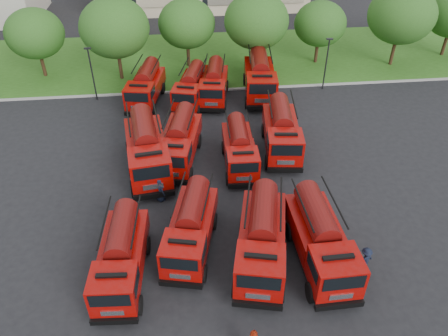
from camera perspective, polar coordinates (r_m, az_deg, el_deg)
The scene contains 28 objects.
ground at distance 28.82m, azimuth -0.66°, elevation -6.09°, with size 140.00×140.00×0.00m, color black.
lawn at distance 50.99m, azimuth -3.55°, elevation 14.11°, with size 70.00×16.00×0.12m, color #244D14.
curb at distance 43.62m, azimuth -2.95°, elevation 10.08°, with size 70.00×0.30×0.14m, color gray.
tree_1 at distance 48.65m, azimuth -23.48°, elevation 15.80°, with size 5.71×5.71×6.98m.
tree_2 at distance 45.30m, azimuth -14.11°, elevation 17.35°, with size 6.72×6.72×8.22m.
tree_3 at distance 47.48m, azimuth -4.89°, elevation 18.28°, with size 5.88×5.88×7.19m.
tree_4 at distance 46.55m, azimuth 4.26°, elevation 18.63°, with size 6.55×6.55×8.01m.
tree_5 at distance 49.40m, azimuth 12.45°, elevation 17.92°, with size 5.46×5.46×6.68m.
tree_6 at distance 50.77m, azimuth 22.21°, elevation 18.05°, with size 6.89×6.89×8.42m.
lamp_post_0 at distance 42.53m, azimuth -16.88°, elevation 12.02°, with size 0.60×0.25×5.11m.
lamp_post_1 at distance 44.00m, azimuth 13.24°, elevation 13.45°, with size 0.60×0.25×5.11m.
fire_truck_0 at distance 24.83m, azimuth -13.26°, elevation -11.12°, with size 2.84×6.94×3.10m.
fire_truck_1 at distance 25.81m, azimuth -4.34°, elevation -7.72°, with size 3.77×7.13×3.09m.
fire_truck_2 at distance 24.99m, azimuth 4.95°, elevation -9.10°, with size 4.13×7.83×3.39m.
fire_truck_3 at distance 25.47m, azimuth 12.48°, elevation -9.05°, with size 2.85×7.43×3.35m.
fire_truck_4 at distance 32.11m, azimuth -10.05°, elevation 2.53°, with size 3.79×8.32×3.65m.
fire_truck_5 at distance 32.93m, azimuth -5.90°, elevation 3.51°, with size 3.88×7.58×3.29m.
fire_truck_6 at distance 32.30m, azimuth 2.05°, elevation 2.60°, with size 2.53×6.54×2.95m.
fire_truck_7 at distance 34.24m, azimuth 7.53°, elevation 4.86°, with size 3.40×7.62×3.36m.
fire_truck_8 at distance 41.63m, azimuth -10.18°, elevation 10.53°, with size 3.65×7.35×3.20m.
fire_truck_9 at distance 40.99m, azimuth -4.30°, elevation 10.46°, with size 3.88×7.03×3.04m.
fire_truck_10 at distance 41.59m, azimuth -1.32°, elevation 11.00°, with size 3.37×7.07×3.09m.
fire_truck_11 at distance 42.35m, azimuth 4.70°, elevation 11.77°, with size 3.62×8.19×3.61m.
firefighter_0 at distance 25.51m, azimuth 5.34°, elevation -13.63°, with size 0.61×0.45×1.67m, color #AC270D.
firefighter_2 at distance 27.44m, azimuth 9.86°, elevation -9.52°, with size 0.95×0.54×1.61m, color #AC270D.
firefighter_3 at distance 26.84m, azimuth 17.62°, elevation -12.46°, with size 1.06×0.55×1.64m, color black.
firefighter_4 at distance 30.22m, azimuth -8.21°, elevation -4.13°, with size 0.92×0.60×1.88m, color black.
firefighter_5 at distance 35.55m, azimuth 8.06°, elevation 2.88°, with size 1.43×0.61×1.54m, color black.
Camera 1 is at (-1.89, -21.08, 19.56)m, focal length 35.00 mm.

